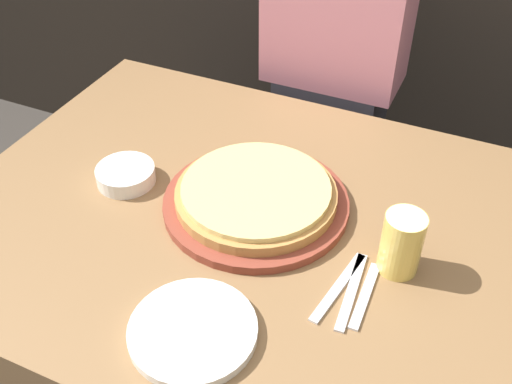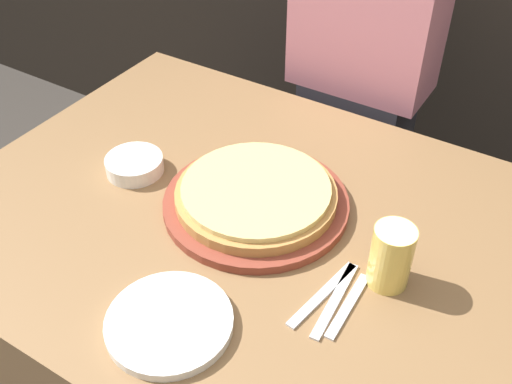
# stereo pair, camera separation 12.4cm
# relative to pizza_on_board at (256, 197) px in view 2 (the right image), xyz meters

# --- Properties ---
(dining_table) EXTENTS (1.38, 0.95, 0.75)m
(dining_table) POSITION_rel_pizza_on_board_xyz_m (0.06, -0.04, -0.40)
(dining_table) COLOR olive
(dining_table) RESTS_ON ground_plane
(pizza_on_board) EXTENTS (0.39, 0.39, 0.06)m
(pizza_on_board) POSITION_rel_pizza_on_board_xyz_m (0.00, 0.00, 0.00)
(pizza_on_board) COLOR brown
(pizza_on_board) RESTS_ON dining_table
(beer_glass) EXTENTS (0.08, 0.08, 0.13)m
(beer_glass) POSITION_rel_pizza_on_board_xyz_m (0.31, -0.05, 0.04)
(beer_glass) COLOR #E5C65B
(beer_glass) RESTS_ON dining_table
(dinner_plate) EXTENTS (0.22, 0.22, 0.02)m
(dinner_plate) POSITION_rel_pizza_on_board_xyz_m (0.04, -0.34, -0.02)
(dinner_plate) COLOR white
(dinner_plate) RESTS_ON dining_table
(side_bowl) EXTENTS (0.13, 0.13, 0.04)m
(side_bowl) POSITION_rel_pizza_on_board_xyz_m (-0.30, -0.04, -0.01)
(side_bowl) COLOR white
(side_bowl) RESTS_ON dining_table
(fork) EXTENTS (0.05, 0.19, 0.00)m
(fork) POSITION_rel_pizza_on_board_xyz_m (0.23, -0.14, -0.02)
(fork) COLOR silver
(fork) RESTS_ON dining_table
(dinner_knife) EXTENTS (0.03, 0.19, 0.00)m
(dinner_knife) POSITION_rel_pizza_on_board_xyz_m (0.25, -0.14, -0.02)
(dinner_knife) COLOR silver
(dinner_knife) RESTS_ON dining_table
(spoon) EXTENTS (0.02, 0.16, 0.00)m
(spoon) POSITION_rel_pizza_on_board_xyz_m (0.28, -0.14, -0.02)
(spoon) COLOR silver
(spoon) RESTS_ON dining_table
(diner_person) EXTENTS (0.38, 0.20, 1.32)m
(diner_person) POSITION_rel_pizza_on_board_xyz_m (-0.04, 0.62, -0.13)
(diner_person) COLOR #33333D
(diner_person) RESTS_ON ground_plane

